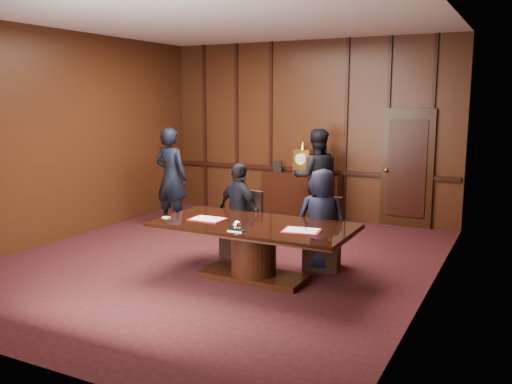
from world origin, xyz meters
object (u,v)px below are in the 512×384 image
(witness_left, at_px, (171,177))
(witness_right, at_px, (316,177))
(sideboard, at_px, (302,194))
(signatory_right, at_px, (322,220))
(signatory_left, at_px, (240,211))
(conference_table, at_px, (254,242))

(witness_left, xyz_separation_m, witness_right, (2.37, 1.34, -0.01))
(sideboard, relative_size, signatory_right, 1.12)
(signatory_left, distance_m, signatory_right, 1.30)
(sideboard, height_order, signatory_right, sideboard)
(signatory_left, bearing_deg, witness_left, -10.50)
(signatory_right, bearing_deg, conference_table, 38.68)
(conference_table, bearing_deg, witness_right, 96.78)
(witness_left, bearing_deg, signatory_right, 163.63)
(signatory_left, bearing_deg, witness_right, -76.24)
(sideboard, bearing_deg, conference_table, -77.36)
(signatory_right, xyz_separation_m, witness_right, (-1.05, 2.55, 0.20))
(witness_right, bearing_deg, conference_table, 71.84)
(conference_table, relative_size, witness_right, 1.44)
(signatory_right, height_order, witness_right, witness_right)
(conference_table, bearing_deg, witness_left, 143.90)
(sideboard, height_order, conference_table, sideboard)
(conference_table, bearing_deg, sideboard, 102.64)
(witness_right, bearing_deg, signatory_right, 87.41)
(signatory_right, bearing_deg, sideboard, -75.44)
(signatory_right, bearing_deg, signatory_left, -12.23)
(witness_right, bearing_deg, signatory_left, 59.43)
(signatory_left, bearing_deg, conference_table, 148.49)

